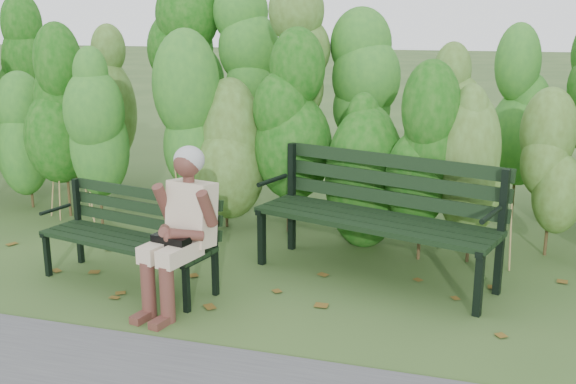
# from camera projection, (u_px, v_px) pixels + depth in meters

# --- Properties ---
(ground) EXTENTS (80.00, 80.00, 0.00)m
(ground) POSITION_uv_depth(u_px,v_px,m) (275.00, 295.00, 5.30)
(ground) COLOR #304B20
(hedge_band) EXTENTS (11.04, 1.67, 2.42)m
(hedge_band) POSITION_uv_depth(u_px,v_px,m) (331.00, 106.00, 6.71)
(hedge_band) COLOR #47381E
(hedge_band) RESTS_ON ground
(leaf_litter) EXTENTS (6.03, 2.20, 0.01)m
(leaf_litter) POSITION_uv_depth(u_px,v_px,m) (302.00, 294.00, 5.31)
(leaf_litter) COLOR brown
(leaf_litter) RESTS_ON ground
(bench_left) EXTENTS (1.60, 0.82, 0.77)m
(bench_left) POSITION_uv_depth(u_px,v_px,m) (133.00, 230.00, 5.45)
(bench_left) COLOR black
(bench_left) RESTS_ON ground
(bench_right) EXTENTS (2.12, 1.21, 1.01)m
(bench_right) POSITION_uv_depth(u_px,v_px,m) (380.00, 207.00, 5.58)
(bench_right) COLOR black
(bench_right) RESTS_ON ground
(seated_woman) EXTENTS (0.52, 0.77, 1.21)m
(seated_woman) POSITION_uv_depth(u_px,v_px,m) (181.00, 220.00, 4.96)
(seated_woman) COLOR beige
(seated_woman) RESTS_ON ground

